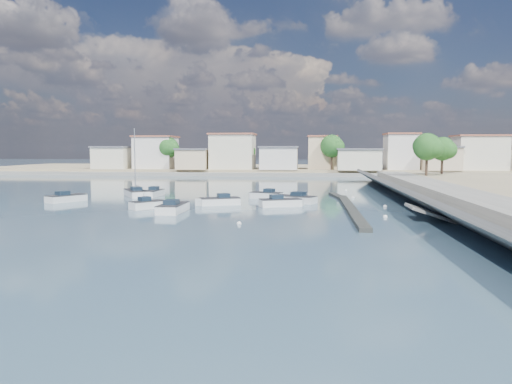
% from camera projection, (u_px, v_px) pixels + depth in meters
% --- Properties ---
extents(ground, '(400.00, 400.00, 0.00)m').
position_uv_depth(ground, '(291.00, 187.00, 80.10)').
color(ground, '#293F52').
rests_on(ground, ground).
extents(seawall_walkway, '(5.00, 90.00, 1.80)m').
position_uv_depth(seawall_walkway, '(462.00, 200.00, 51.36)').
color(seawall_walkway, slate).
rests_on(seawall_walkway, ground).
extents(breakwater, '(2.00, 31.02, 0.35)m').
position_uv_depth(breakwater, '(348.00, 206.00, 52.31)').
color(breakwater, black).
rests_on(breakwater, ground).
extents(far_shore_land, '(160.00, 40.00, 1.40)m').
position_uv_depth(far_shore_land, '(298.00, 169.00, 131.56)').
color(far_shore_land, gray).
rests_on(far_shore_land, ground).
extents(far_shore_quay, '(160.00, 2.50, 0.80)m').
position_uv_depth(far_shore_quay, '(296.00, 175.00, 110.78)').
color(far_shore_quay, slate).
rests_on(far_shore_quay, ground).
extents(far_town, '(113.01, 12.80, 8.35)m').
position_uv_depth(far_town, '(343.00, 154.00, 115.15)').
color(far_town, beige).
rests_on(far_town, far_shore_land).
extents(shore_trees, '(74.56, 38.32, 7.92)m').
position_uv_depth(shore_trees, '(335.00, 148.00, 106.55)').
color(shore_trees, '#38281E').
rests_on(shore_trees, ground).
extents(motorboat_a, '(2.14, 5.81, 1.48)m').
position_uv_depth(motorboat_a, '(174.00, 208.00, 48.96)').
color(motorboat_a, silver).
rests_on(motorboat_a, ground).
extents(motorboat_b, '(3.53, 3.71, 1.48)m').
position_uv_depth(motorboat_b, '(149.00, 205.00, 51.63)').
color(motorboat_b, silver).
rests_on(motorboat_b, ground).
extents(motorboat_c, '(5.46, 3.90, 1.48)m').
position_uv_depth(motorboat_c, '(292.00, 199.00, 57.35)').
color(motorboat_c, silver).
rests_on(motorboat_c, ground).
extents(motorboat_d, '(4.87, 3.34, 1.48)m').
position_uv_depth(motorboat_d, '(218.00, 202.00, 54.76)').
color(motorboat_d, silver).
rests_on(motorboat_d, ground).
extents(motorboat_e, '(3.86, 4.84, 1.48)m').
position_uv_depth(motorboat_e, '(68.00, 198.00, 58.32)').
color(motorboat_e, silver).
rests_on(motorboat_e, ground).
extents(motorboat_f, '(4.43, 2.92, 1.48)m').
position_uv_depth(motorboat_f, '(265.00, 196.00, 61.83)').
color(motorboat_f, silver).
rests_on(motorboat_f, ground).
extents(motorboat_g, '(1.96, 5.06, 1.48)m').
position_uv_depth(motorboat_g, '(152.00, 194.00, 64.45)').
color(motorboat_g, silver).
rests_on(motorboat_g, ground).
extents(motorboat_h, '(4.92, 3.19, 1.48)m').
position_uv_depth(motorboat_h, '(282.00, 203.00, 53.56)').
color(motorboat_h, silver).
rests_on(motorboat_h, ground).
extents(sailboat, '(4.81, 6.25, 9.00)m').
position_uv_depth(sailboat, '(135.00, 193.00, 65.21)').
color(sailboat, silver).
rests_on(sailboat, ground).
extents(mooring_buoys, '(15.63, 34.21, 0.40)m').
position_uv_depth(mooring_buoys, '(328.00, 202.00, 57.02)').
color(mooring_buoys, white).
rests_on(mooring_buoys, ground).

